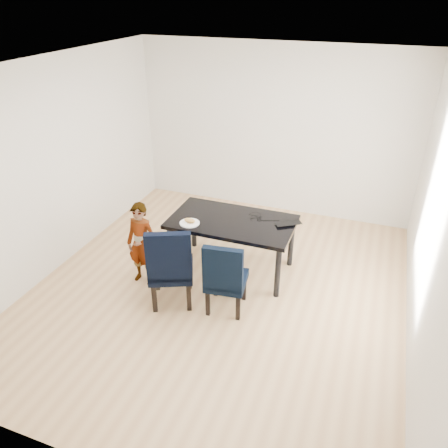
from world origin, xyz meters
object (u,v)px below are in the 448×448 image
(laptop, at_px, (287,222))
(child, at_px, (142,244))
(chair_right, at_px, (227,275))
(dining_table, at_px, (232,245))
(plate, at_px, (190,223))
(chair_left, at_px, (171,263))

(laptop, bearing_deg, child, -6.08)
(chair_right, relative_size, laptop, 2.83)
(dining_table, xyz_separation_m, chair_right, (0.21, -0.78, 0.10))
(dining_table, distance_m, chair_right, 0.81)
(chair_right, height_order, plate, chair_right)
(chair_right, height_order, child, child)
(child, distance_m, plate, 0.66)
(child, distance_m, laptop, 1.86)
(plate, height_order, laptop, laptop)
(dining_table, height_order, laptop, laptop)
(chair_left, distance_m, plate, 0.64)
(dining_table, bearing_deg, plate, -150.38)
(dining_table, relative_size, laptop, 4.81)
(chair_left, xyz_separation_m, laptop, (1.14, 1.05, 0.23))
(laptop, bearing_deg, plate, -11.49)
(dining_table, xyz_separation_m, plate, (-0.48, -0.27, 0.38))
(dining_table, relative_size, chair_right, 1.70)
(chair_left, xyz_separation_m, plate, (-0.02, 0.60, 0.23))
(dining_table, relative_size, plate, 6.30)
(dining_table, relative_size, child, 1.44)
(dining_table, height_order, chair_left, chair_left)
(dining_table, distance_m, chair_left, 1.00)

